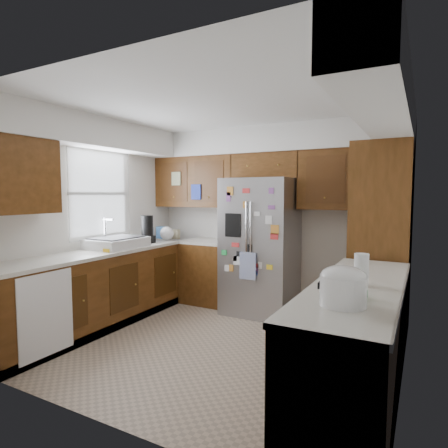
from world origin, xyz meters
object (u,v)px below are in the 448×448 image
(fridge, at_px, (260,246))
(paper_towel, at_px, (361,270))
(pantry, at_px, (381,240))
(rice_cooker, at_px, (343,285))

(fridge, height_order, paper_towel, fridge)
(pantry, bearing_deg, paper_towel, -89.28)
(rice_cooker, distance_m, paper_towel, 0.59)
(fridge, relative_size, paper_towel, 7.59)
(fridge, distance_m, paper_towel, 2.29)
(pantry, height_order, fridge, pantry)
(pantry, height_order, rice_cooker, pantry)
(pantry, xyz_separation_m, fridge, (-1.50, 0.05, -0.17))
(pantry, relative_size, fridge, 1.19)
(pantry, xyz_separation_m, rice_cooker, (-0.00, -2.24, -0.03))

